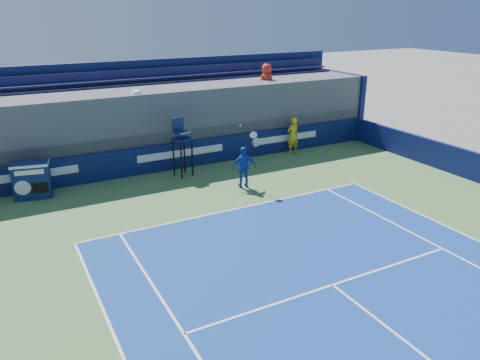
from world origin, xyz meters
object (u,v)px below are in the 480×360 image
ball_person (293,136)px  tennis_player (244,167)px  umpire_chair (182,141)px  match_clock (32,179)px

ball_person → tennis_player: tennis_player is taller
umpire_chair → tennis_player: tennis_player is taller
match_clock → umpire_chair: 5.95m
ball_person → tennis_player: bearing=30.1°
match_clock → umpire_chair: (5.89, -0.31, 0.79)m
match_clock → tennis_player: (7.51, -2.79, 0.10)m
ball_person → umpire_chair: size_ratio=0.73×
ball_person → umpire_chair: (-5.91, -0.45, 0.62)m
ball_person → umpire_chair: 5.96m
match_clock → tennis_player: 8.01m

